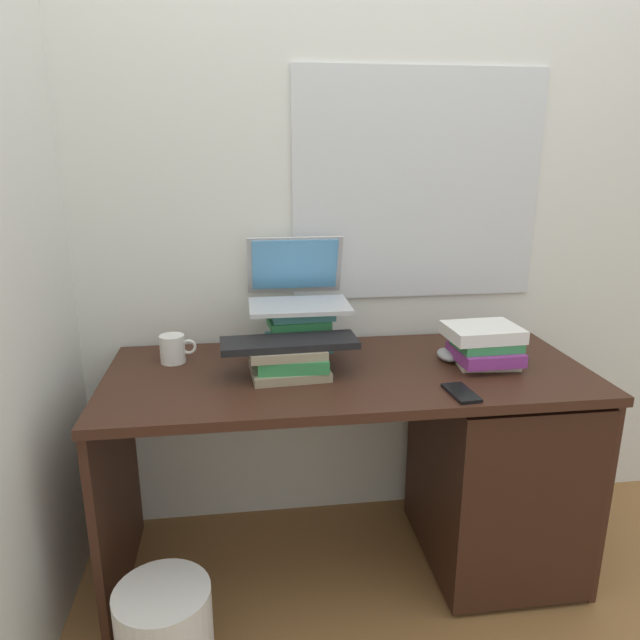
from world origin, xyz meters
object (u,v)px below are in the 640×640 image
Objects in this scene: desk at (462,457)px; keyboard at (289,343)px; book_stack_keyboard_riser at (290,361)px; computer_mouse at (447,355)px; mug at (173,349)px; laptop at (297,288)px; cell_phone at (461,393)px; book_stack_tall at (299,333)px; wastebasket at (166,638)px; book_stack_side at (484,345)px.

desk is 0.73m from keyboard.
keyboard is (-0.00, 0.00, 0.06)m from book_stack_keyboard_riser.
computer_mouse is 0.91m from mug.
cell_phone is at bearing -46.49° from laptop.
book_stack_tall is 0.70× the size of laptop.
mug is at bearing 173.62° from computer_mouse.
mug is (-0.90, 0.10, 0.03)m from computer_mouse.
wastebasket is (-0.01, -0.56, -0.63)m from mug.
keyboard is at bearing 105.20° from book_stack_keyboard_riser.
book_stack_side is at bearing -9.29° from mug.
book_stack_keyboard_riser is at bearing 179.74° from desk.
mug is 0.84m from wastebasket.
laptop is at bearing 55.92° from wastebasket.
book_stack_tall reaches higher than mug.
computer_mouse is at bearing -6.38° from mug.
book_stack_side is at bearing -21.51° from laptop.
book_stack_keyboard_riser is 0.06m from keyboard.
book_stack_tall reaches higher than desk.
laptop is 0.26m from keyboard.
computer_mouse is at bearing 6.99° from book_stack_keyboard_riser.
mug is 0.40× the size of wastebasket.
computer_mouse is at bearing 126.90° from desk.
computer_mouse is 0.76× the size of cell_phone.
keyboard is 4.04× the size of computer_mouse.
desk is at bearing -174.67° from book_stack_side.
keyboard is at bearing 179.96° from book_stack_side.
book_stack_side is 1.26m from wastebasket.
book_stack_keyboard_riser is at bearing -24.12° from mug.
book_stack_side is at bearing -16.38° from book_stack_tall.
book_stack_side is at bearing 49.13° from cell_phone.
book_stack_tall is 0.18m from keyboard.
computer_mouse is 1.18m from wastebasket.
book_stack_tall is at bearing -90.31° from laptop.
laptop is at bearing 128.29° from cell_phone.
mug is at bearing -178.98° from book_stack_tall.
mug is at bearing 169.97° from desk.
computer_mouse reaches higher than wastebasket.
keyboard is (-0.05, -0.23, -0.12)m from laptop.
desk is 0.41m from cell_phone.
laptop is at bearing 8.93° from mug.
wastebasket is (-1.01, -0.40, -0.65)m from book_stack_side.
mug is (-0.37, 0.16, -0.06)m from keyboard.
wastebasket is at bearing -133.54° from book_stack_keyboard_riser.
laptop is (0.00, 0.06, 0.14)m from book_stack_tall.
book_stack_side is 2.28× the size of computer_mouse.
book_stack_tall is 2.23× the size of computer_mouse.
laptop is at bearing 160.96° from computer_mouse.
book_stack_tall is 0.50m from computer_mouse.
book_stack_tall is at bearing 1.02° from mug.
mug is at bearing 170.71° from book_stack_side.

